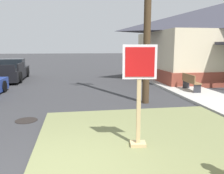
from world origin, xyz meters
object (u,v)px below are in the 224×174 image
stop_sign (139,97)px  manhole_cover (26,120)px  pickup_truck_black (10,71)px  street_bench (190,82)px

stop_sign → manhole_cover: 4.20m
stop_sign → pickup_truck_black: size_ratio=0.43×
stop_sign → manhole_cover: (-3.01, 2.66, -1.24)m
manhole_cover → street_bench: bearing=25.2°
street_bench → pickup_truck_black: bearing=148.2°
pickup_truck_black → manhole_cover: bearing=-73.6°
stop_sign → pickup_truck_black: (-5.97, 12.74, -0.63)m
pickup_truck_black → street_bench: 12.36m
pickup_truck_black → street_bench: pickup_truck_black is taller
manhole_cover → street_bench: size_ratio=0.46×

